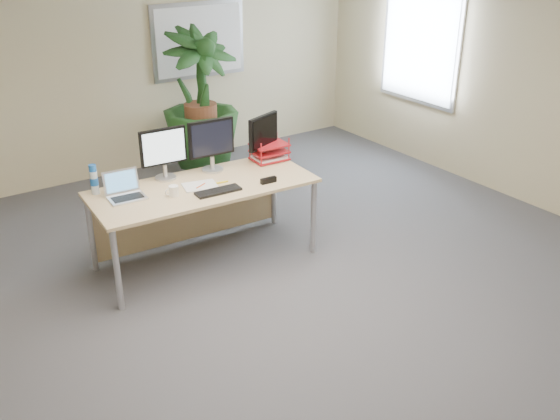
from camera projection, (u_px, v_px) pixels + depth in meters
floor at (305, 323)px, 5.03m from camera, size 8.00×8.00×0.00m
back_wall at (109, 67)px, 7.45m from camera, size 7.00×0.04×2.70m
whiteboard at (199, 40)px, 7.95m from camera, size 1.30×0.04×0.95m
window at (420, 42)px, 7.86m from camera, size 0.04×1.30×1.55m
desk at (199, 198)px, 5.78m from camera, size 2.06×0.96×0.78m
floor_plant at (201, 117)px, 7.65m from camera, size 1.01×1.01×1.50m
monitor_left at (163, 150)px, 5.65m from camera, size 0.43×0.20×0.48m
monitor_right at (211, 142)px, 5.83m from camera, size 0.45×0.20×0.50m
monitor_dark at (263, 135)px, 6.07m from camera, size 0.41×0.19×0.47m
laptop at (125, 191)px, 5.37m from camera, size 0.32×0.29×0.22m
keyboard at (218, 191)px, 5.47m from camera, size 0.42×0.16×0.02m
coffee_mug at (173, 191)px, 5.39m from camera, size 0.12×0.08×0.09m
spiral_notebook at (200, 186)px, 5.60m from camera, size 0.34×0.28×0.01m
orange_pen at (201, 186)px, 5.57m from camera, size 0.12×0.07×0.01m
yellow_highlighter at (222, 182)px, 5.67m from camera, size 0.12×0.03×0.02m
water_bottle at (94, 180)px, 5.40m from camera, size 0.07×0.07×0.27m
letter_tray at (269, 153)px, 6.18m from camera, size 0.36×0.28×0.16m
stapler at (268, 180)px, 5.66m from camera, size 0.15×0.05×0.05m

